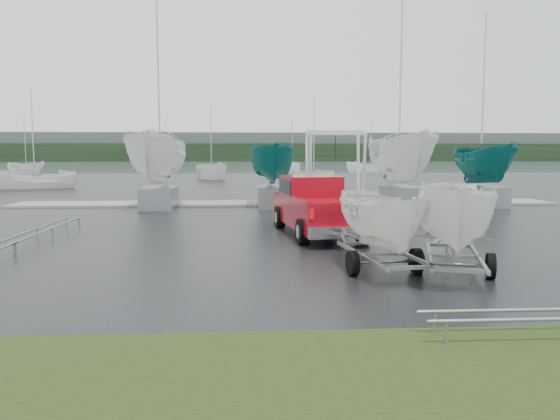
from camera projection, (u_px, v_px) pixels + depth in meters
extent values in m
plane|color=black|center=(314.00, 241.00, 17.90)|extent=(120.00, 120.00, 0.00)
plane|color=slate|center=(257.00, 166.00, 117.17)|extent=(300.00, 300.00, 0.00)
plane|color=black|center=(420.00, 379.00, 6.98)|extent=(40.00, 40.00, 0.00)
cube|color=gray|center=(286.00, 203.00, 30.80)|extent=(30.00, 3.00, 0.12)
cube|color=black|center=(253.00, 152.00, 186.34)|extent=(300.00, 8.00, 6.00)
cube|color=#4C5651|center=(253.00, 147.00, 194.07)|extent=(300.00, 6.00, 10.00)
cube|color=maroon|center=(317.00, 211.00, 19.21)|extent=(2.78, 6.18, 0.98)
cube|color=maroon|center=(310.00, 188.00, 20.18)|extent=(2.18, 2.59, 0.88)
cube|color=black|center=(310.00, 186.00, 20.18)|extent=(2.18, 2.33, 0.57)
cube|color=silver|center=(343.00, 232.00, 16.27)|extent=(2.09, 0.44, 0.36)
cylinder|color=black|center=(280.00, 217.00, 20.98)|extent=(0.41, 0.86, 0.82)
cylinder|color=black|center=(329.00, 216.00, 21.34)|extent=(0.41, 0.86, 0.82)
cylinder|color=black|center=(303.00, 232.00, 17.16)|extent=(0.41, 0.86, 0.82)
cylinder|color=black|center=(362.00, 230.00, 17.51)|extent=(0.41, 0.86, 0.82)
cube|color=gray|center=(360.00, 255.00, 13.04)|extent=(0.52, 3.58, 0.08)
cube|color=gray|center=(403.00, 253.00, 13.25)|extent=(0.52, 3.58, 0.08)
cylinder|color=gray|center=(385.00, 262.00, 12.97)|extent=(1.60, 0.28, 0.08)
cylinder|color=black|center=(353.00, 263.00, 12.82)|extent=(0.25, 0.62, 0.60)
cylinder|color=black|center=(416.00, 261.00, 13.11)|extent=(0.25, 0.62, 0.60)
imported|color=silver|center=(384.00, 170.00, 12.93)|extent=(1.68, 1.71, 3.99)
cube|color=#D86106|center=(371.00, 227.00, 13.87)|extent=(1.54, 0.23, 0.03)
cube|color=#D86106|center=(395.00, 237.00, 12.31)|extent=(1.54, 0.23, 0.03)
cube|color=gray|center=(430.00, 255.00, 12.98)|extent=(1.13, 3.46, 0.08)
cube|color=gray|center=(478.00, 257.00, 12.72)|extent=(1.13, 3.46, 0.08)
cylinder|color=gray|center=(454.00, 264.00, 12.68)|extent=(1.55, 0.55, 0.08)
cylinder|color=black|center=(419.00, 263.00, 12.86)|extent=(0.35, 0.63, 0.60)
cylinder|color=black|center=(491.00, 266.00, 12.49)|extent=(0.35, 0.63, 0.60)
imported|color=silver|center=(457.00, 156.00, 12.61)|extent=(2.19, 2.22, 4.62)
cube|color=#D86106|center=(452.00, 229.00, 13.57)|extent=(1.49, 0.50, 0.03)
cube|color=#D86106|center=(457.00, 239.00, 12.02)|extent=(1.49, 0.50, 0.03)
cylinder|color=silver|center=(310.00, 169.00, 29.88)|extent=(0.16, 0.58, 3.99)
cylinder|color=silver|center=(307.00, 168.00, 31.46)|extent=(0.16, 0.58, 3.99)
cylinder|color=silver|center=(364.00, 169.00, 30.06)|extent=(0.16, 0.58, 3.99)
cylinder|color=silver|center=(358.00, 168.00, 31.64)|extent=(0.16, 0.58, 3.99)
cube|color=silver|center=(335.00, 133.00, 30.55)|extent=(3.30, 0.25, 0.25)
cube|color=gray|center=(159.00, 198.00, 28.35)|extent=(1.60, 3.20, 1.10)
imported|color=silver|center=(157.00, 115.00, 27.90)|extent=(2.80, 2.87, 7.44)
cylinder|color=#B2B2B7|center=(158.00, 63.00, 28.12)|extent=(0.10, 0.10, 7.00)
cube|color=gray|center=(273.00, 197.00, 28.91)|extent=(1.60, 3.20, 1.10)
imported|color=#0D605C|center=(273.00, 129.00, 28.54)|extent=(2.26, 2.32, 6.00)
cube|color=gray|center=(401.00, 197.00, 29.12)|extent=(1.60, 3.20, 1.10)
imported|color=silver|center=(402.00, 115.00, 28.67)|extent=(2.82, 2.89, 7.49)
cylinder|color=#B2B2B7|center=(401.00, 65.00, 28.89)|extent=(0.10, 0.10, 7.00)
cube|color=gray|center=(483.00, 196.00, 29.70)|extent=(1.60, 3.20, 1.10)
imported|color=#0D605C|center=(486.00, 130.00, 29.33)|extent=(2.24, 2.30, 5.96)
cylinder|color=#B2B2B7|center=(484.00, 78.00, 29.53)|extent=(0.10, 0.10, 7.00)
cylinder|color=gray|center=(52.00, 228.00, 18.32)|extent=(0.06, 6.50, 0.06)
cylinder|color=gray|center=(37.00, 229.00, 18.29)|extent=(0.06, 6.50, 0.06)
imported|color=silver|center=(35.00, 189.00, 43.98)|extent=(2.96, 2.91, 6.52)
cylinder|color=#B2B2B7|center=(33.00, 139.00, 43.56)|extent=(0.08, 0.08, 8.00)
imported|color=silver|center=(212.00, 179.00, 59.90)|extent=(3.52, 3.58, 7.61)
cylinder|color=#B2B2B7|center=(211.00, 142.00, 59.48)|extent=(0.08, 0.08, 8.00)
imported|color=silver|center=(314.00, 184.00, 50.54)|extent=(3.05, 3.05, 5.66)
cylinder|color=#B2B2B7|center=(314.00, 141.00, 50.12)|extent=(0.08, 0.08, 8.00)
imported|color=silver|center=(370.00, 172.00, 82.09)|extent=(2.91, 2.84, 7.52)
cylinder|color=#B2B2B7|center=(371.00, 145.00, 81.67)|extent=(0.08, 0.08, 8.00)
imported|color=silver|center=(27.00, 174.00, 75.23)|extent=(3.74, 3.73, 7.06)
cylinder|color=#B2B2B7|center=(25.00, 145.00, 74.81)|extent=(0.08, 0.08, 8.00)
imported|color=silver|center=(292.00, 171.00, 84.30)|extent=(2.93, 2.98, 6.48)
cylinder|color=#B2B2B7|center=(292.00, 145.00, 83.89)|extent=(0.08, 0.08, 8.00)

